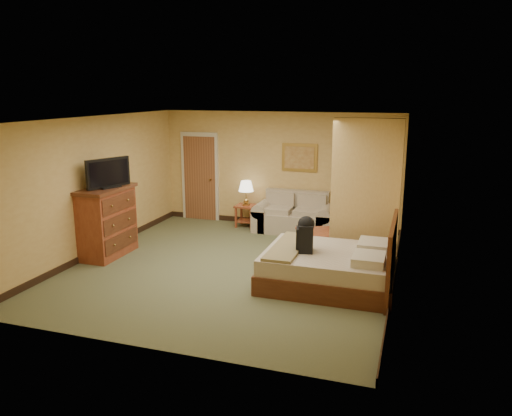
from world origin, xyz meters
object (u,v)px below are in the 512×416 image
at_px(bed, 333,267).
at_px(loveseat, 294,219).
at_px(dresser, 107,221).
at_px(coffee_table, 317,238).

bearing_deg(bed, loveseat, 115.02).
height_order(loveseat, dresser, dresser).
height_order(coffee_table, dresser, dresser).
relative_size(loveseat, coffee_table, 1.86).
distance_m(loveseat, bed, 3.17).
bearing_deg(coffee_table, dresser, -161.66).
bearing_deg(loveseat, dresser, -137.70).
xyz_separation_m(dresser, bed, (4.29, -0.18, -0.35)).
relative_size(dresser, bed, 0.64).
bearing_deg(dresser, coffee_table, 18.34).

